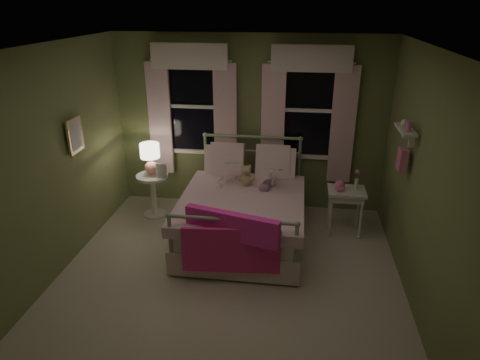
# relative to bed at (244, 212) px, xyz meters

# --- Properties ---
(room_shell) EXTENTS (4.20, 4.20, 4.20)m
(room_shell) POSITION_rel_bed_xyz_m (-0.06, -1.03, 0.92)
(room_shell) COLOR beige
(room_shell) RESTS_ON ground
(bed) EXTENTS (1.58, 2.04, 1.18)m
(bed) POSITION_rel_bed_xyz_m (0.00, 0.00, 0.00)
(bed) COLOR white
(bed) RESTS_ON ground
(pink_throw) EXTENTS (1.10, 0.38, 0.71)m
(pink_throw) POSITION_rel_bed_xyz_m (-0.00, -1.03, 0.23)
(pink_throw) COLOR #FF31B8
(pink_throw) RESTS_ON bed
(child_left) EXTENTS (0.31, 0.24, 0.73)m
(child_left) POSITION_rel_bed_xyz_m (-0.28, 0.42, 0.55)
(child_left) COLOR #F7D1DD
(child_left) RESTS_ON bed
(child_right) EXTENTS (0.38, 0.32, 0.72)m
(child_right) POSITION_rel_bed_xyz_m (0.28, 0.42, 0.55)
(child_right) COLOR #F7D1DD
(child_right) RESTS_ON bed
(book_left) EXTENTS (0.21, 0.14, 0.26)m
(book_left) POSITION_rel_bed_xyz_m (-0.28, 0.17, 0.58)
(book_left) COLOR beige
(book_left) RESTS_ON child_left
(book_right) EXTENTS (0.22, 0.15, 0.26)m
(book_right) POSITION_rel_bed_xyz_m (0.28, 0.17, 0.54)
(book_right) COLOR beige
(book_right) RESTS_ON child_right
(teddy_bear) EXTENTS (0.23, 0.19, 0.31)m
(teddy_bear) POSITION_rel_bed_xyz_m (-0.00, 0.26, 0.41)
(teddy_bear) COLOR tan
(teddy_bear) RESTS_ON bed
(nightstand_left) EXTENTS (0.46, 0.46, 0.65)m
(nightstand_left) POSITION_rel_bed_xyz_m (-1.42, 0.47, 0.03)
(nightstand_left) COLOR white
(nightstand_left) RESTS_ON ground
(table_lamp) EXTENTS (0.28, 0.28, 0.45)m
(table_lamp) POSITION_rel_bed_xyz_m (-1.42, 0.47, 0.57)
(table_lamp) COLOR pink
(table_lamp) RESTS_ON nightstand_left
(book_nightstand) EXTENTS (0.20, 0.25, 0.02)m
(book_nightstand) POSITION_rel_bed_xyz_m (-1.32, 0.39, 0.27)
(book_nightstand) COLOR beige
(book_nightstand) RESTS_ON nightstand_left
(nightstand_right) EXTENTS (0.50, 0.40, 0.64)m
(nightstand_right) POSITION_rel_bed_xyz_m (1.36, 0.34, 0.17)
(nightstand_right) COLOR white
(nightstand_right) RESTS_ON ground
(pink_toy) EXTENTS (0.14, 0.19, 0.14)m
(pink_toy) POSITION_rel_bed_xyz_m (1.26, 0.33, 0.32)
(pink_toy) COLOR pink
(pink_toy) RESTS_ON nightstand_right
(bud_vase) EXTENTS (0.06, 0.06, 0.28)m
(bud_vase) POSITION_rel_bed_xyz_m (1.48, 0.39, 0.41)
(bud_vase) COLOR white
(bud_vase) RESTS_ON nightstand_right
(window_left) EXTENTS (1.34, 0.13, 1.96)m
(window_left) POSITION_rel_bed_xyz_m (-0.91, 1.00, 1.24)
(window_left) COLOR black
(window_left) RESTS_ON room_shell
(window_right) EXTENTS (1.34, 0.13, 1.96)m
(window_right) POSITION_rel_bed_xyz_m (0.79, 1.00, 1.24)
(window_right) COLOR black
(window_right) RESTS_ON room_shell
(wall_shelf) EXTENTS (0.15, 0.50, 0.60)m
(wall_shelf) POSITION_rel_bed_xyz_m (1.84, -0.33, 1.14)
(wall_shelf) COLOR white
(wall_shelf) RESTS_ON room_shell
(framed_picture) EXTENTS (0.03, 0.32, 0.42)m
(framed_picture) POSITION_rel_bed_xyz_m (-2.00, -0.43, 1.12)
(framed_picture) COLOR beige
(framed_picture) RESTS_ON room_shell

